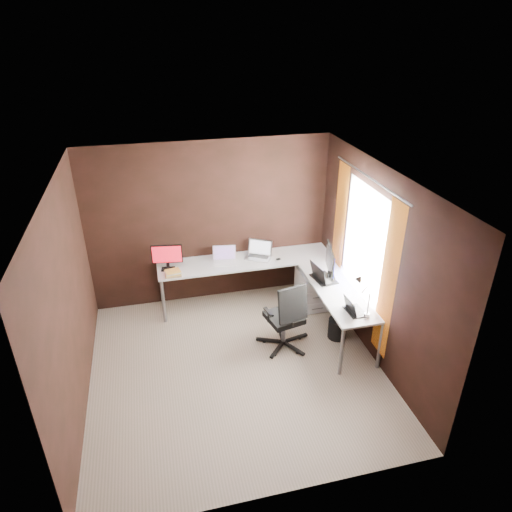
{
  "coord_description": "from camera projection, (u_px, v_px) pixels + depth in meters",
  "views": [
    {
      "loc": [
        -0.82,
        -4.43,
        3.98
      ],
      "look_at": [
        0.49,
        0.95,
        1.08
      ],
      "focal_mm": 32.0,
      "sensor_mm": 36.0,
      "label": 1
    }
  ],
  "objects": [
    {
      "name": "book_stack",
      "position": [
        173.0,
        273.0,
        6.46
      ],
      "size": [
        0.24,
        0.2,
        0.07
      ],
      "rotation": [
        0.0,
        0.0,
        0.1
      ],
      "color": "#9B7C53",
      "rests_on": "desk"
    },
    {
      "name": "monitor_right",
      "position": [
        330.0,
        261.0,
        6.28
      ],
      "size": [
        0.19,
        0.56,
        0.47
      ],
      "rotation": [
        0.0,
        0.0,
        1.33
      ],
      "color": "black",
      "rests_on": "desk"
    },
    {
      "name": "drawer_pedestal",
      "position": [
        312.0,
        288.0,
        6.98
      ],
      "size": [
        0.42,
        0.5,
        0.6
      ],
      "primitive_type": "cube",
      "color": "white",
      "rests_on": "ground"
    },
    {
      "name": "laptop_black_small",
      "position": [
        353.0,
        309.0,
        5.65
      ],
      "size": [
        0.23,
        0.3,
        0.2
      ],
      "rotation": [
        0.0,
        0.0,
        1.64
      ],
      "color": "black",
      "rests_on": "desk"
    },
    {
      "name": "laptop_black_big",
      "position": [
        322.0,
        276.0,
        6.34
      ],
      "size": [
        0.33,
        0.42,
        0.25
      ],
      "rotation": [
        0.0,
        0.0,
        1.74
      ],
      "color": "black",
      "rests_on": "desk"
    },
    {
      "name": "laptop_white",
      "position": [
        224.0,
        258.0,
        6.82
      ],
      "size": [
        0.38,
        0.3,
        0.23
      ],
      "rotation": [
        0.0,
        0.0,
        -0.16
      ],
      "color": "white",
      "rests_on": "desk"
    },
    {
      "name": "room",
      "position": [
        261.0,
        276.0,
        5.37
      ],
      "size": [
        3.6,
        3.6,
        2.5
      ],
      "color": "tan",
      "rests_on": "ground"
    },
    {
      "name": "wastebasket",
      "position": [
        337.0,
        328.0,
        6.33
      ],
      "size": [
        0.32,
        0.32,
        0.3
      ],
      "primitive_type": "cylinder",
      "rotation": [
        0.0,
        0.0,
        -0.28
      ],
      "color": "black",
      "rests_on": "ground"
    },
    {
      "name": "monitor_left",
      "position": [
        167.0,
        256.0,
        6.54
      ],
      "size": [
        0.44,
        0.15,
        0.38
      ],
      "rotation": [
        0.0,
        0.0,
        -0.15
      ],
      "color": "black",
      "rests_on": "desk"
    },
    {
      "name": "laptop_silver",
      "position": [
        259.0,
        254.0,
        6.95
      ],
      "size": [
        0.46,
        0.42,
        0.25
      ],
      "rotation": [
        0.0,
        0.0,
        -0.54
      ],
      "color": "silver",
      "rests_on": "desk"
    },
    {
      "name": "mouse_left",
      "position": [
        178.0,
        274.0,
        6.48
      ],
      "size": [
        0.09,
        0.06,
        0.03
      ],
      "primitive_type": "ellipsoid",
      "rotation": [
        0.0,
        0.0,
        -0.07
      ],
      "color": "black",
      "rests_on": "desk"
    },
    {
      "name": "office_chair",
      "position": [
        285.0,
        328.0,
        6.09
      ],
      "size": [
        0.56,
        0.58,
        1.01
      ],
      "rotation": [
        0.0,
        0.0,
        0.21
      ],
      "color": "black",
      "rests_on": "ground"
    },
    {
      "name": "mouse_corner",
      "position": [
        278.0,
        259.0,
        6.87
      ],
      "size": [
        0.09,
        0.07,
        0.03
      ],
      "primitive_type": "ellipsoid",
      "rotation": [
        0.0,
        0.0,
        -0.35
      ],
      "color": "black",
      "rests_on": "desk"
    },
    {
      "name": "desk",
      "position": [
        278.0,
        275.0,
        6.59
      ],
      "size": [
        2.65,
        2.25,
        0.73
      ],
      "color": "white",
      "rests_on": "ground"
    },
    {
      "name": "desk_lamp",
      "position": [
        362.0,
        292.0,
        5.46
      ],
      "size": [
        0.18,
        0.21,
        0.52
      ],
      "rotation": [
        0.0,
        0.0,
        -0.43
      ],
      "color": "slate",
      "rests_on": "desk"
    }
  ]
}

